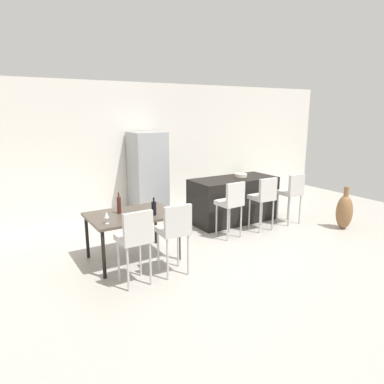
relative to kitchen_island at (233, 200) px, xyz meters
The scene contains 16 objects.
ground_plane 1.27m from the kitchen_island, 130.23° to the right, with size 10.00×10.00×0.00m, color #ADA89E.
back_wall 2.22m from the kitchen_island, 112.61° to the left, with size 10.00×0.12×2.90m, color silver.
kitchen_island is the anchor object (origin of this frame).
bar_chair_left 1.07m from the kitchen_island, 130.35° to the right, with size 0.42×0.42×1.05m.
bar_chair_middle 0.84m from the kitchen_island, 82.01° to the right, with size 0.41×0.41×1.05m.
bar_chair_right 1.21m from the kitchen_island, 42.13° to the right, with size 0.40×0.40×1.05m.
dining_table 2.68m from the kitchen_island, 163.94° to the right, with size 1.32×0.95×0.74m.
dining_chair_near 3.28m from the kitchen_island, 151.18° to the right, with size 0.41×0.41×1.05m.
dining_chair_far 2.78m from the kitchen_island, 145.31° to the right, with size 0.42×0.42×1.05m.
wine_bottle_near 2.82m from the kitchen_island, 167.26° to the right, with size 0.06×0.06×0.33m.
wine_bottle_end 2.53m from the kitchen_island, 157.00° to the right, with size 0.07×0.07×0.27m.
wine_glass_left 3.24m from the kitchen_island, 161.67° to the right, with size 0.07×0.07×0.17m.
refrigerator 1.97m from the kitchen_island, 133.36° to the left, with size 0.72×0.68×1.84m, color #939699.
fruit_bowl 0.54m from the kitchen_island, 10.99° to the left, with size 0.26×0.26×0.07m, color beige.
floor_vase 2.20m from the kitchen_island, 45.30° to the right, with size 0.32×0.32×0.85m.
potted_plant 2.11m from the kitchen_island, 40.91° to the left, with size 0.46×0.46×0.66m.
Camera 1 is at (-3.73, -4.73, 2.29)m, focal length 32.78 mm.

